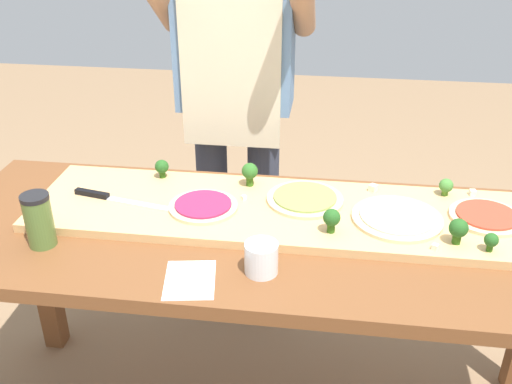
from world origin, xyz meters
name	(u,v)px	position (x,y,z in m)	size (l,w,h in m)	color
prep_table	(266,262)	(0.00, 0.00, 0.66)	(1.84, 0.68, 0.77)	brown
cutting_board	(279,212)	(0.02, 0.09, 0.78)	(1.42, 0.38, 0.03)	tan
chefs_knife	(109,197)	(-0.48, 0.07, 0.80)	(0.31, 0.08, 0.02)	#B7BABF
pizza_whole_pesto_green	(305,198)	(0.10, 0.14, 0.80)	(0.22, 0.22, 0.02)	beige
pizza_whole_tomato_red	(487,216)	(0.60, 0.11, 0.80)	(0.20, 0.20, 0.02)	beige
pizza_whole_beet_magenta	(203,206)	(-0.19, 0.06, 0.80)	(0.20, 0.20, 0.02)	beige
pizza_whole_cheese_artichoke	(397,218)	(0.35, 0.07, 0.80)	(0.25, 0.25, 0.02)	beige
broccoli_floret_back_left	(446,186)	(0.51, 0.23, 0.82)	(0.04, 0.04, 0.05)	#487A23
broccoli_floret_front_right	(250,172)	(-0.08, 0.22, 0.84)	(0.05, 0.05, 0.07)	#366618
broccoli_floret_front_left	(458,229)	(0.50, -0.03, 0.83)	(0.05, 0.05, 0.07)	#2C5915
broccoli_floret_back_mid	(332,219)	(0.17, -0.02, 0.83)	(0.05, 0.05, 0.07)	#2C5915
broccoli_floret_front_mid	(491,241)	(0.57, -0.06, 0.82)	(0.04, 0.04, 0.05)	#2C5915
broccoli_floret_center_right	(162,167)	(-0.36, 0.23, 0.83)	(0.04, 0.04, 0.06)	#2C5915
cheese_crumble_a	(473,192)	(0.59, 0.24, 0.80)	(0.02, 0.02, 0.02)	white
cheese_crumble_b	(435,247)	(0.44, -0.07, 0.80)	(0.01, 0.01, 0.01)	silver
cheese_crumble_c	(244,198)	(-0.08, 0.12, 0.80)	(0.01, 0.01, 0.01)	white
cheese_crumble_d	(373,188)	(0.30, 0.23, 0.80)	(0.02, 0.02, 0.02)	silver
flour_cup	(261,260)	(0.01, -0.19, 0.80)	(0.08, 0.08, 0.08)	white
sauce_jar	(39,220)	(-0.58, -0.15, 0.84)	(0.07, 0.07, 0.15)	#517033
recipe_note	(190,280)	(-0.16, -0.25, 0.77)	(0.12, 0.16, 0.00)	white
cook_center	(235,80)	(-0.19, 0.61, 1.00)	(0.54, 0.39, 1.67)	#333847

